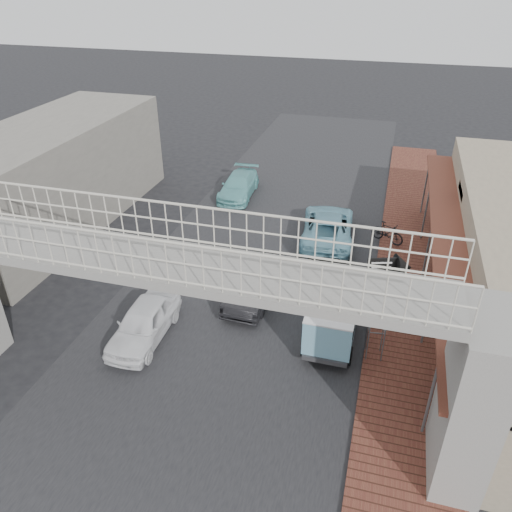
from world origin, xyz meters
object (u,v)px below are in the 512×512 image
Objects in this scene: dark_sedan at (255,282)px; motorcycle_far at (387,233)px; angkot_curb at (328,226)px; angkot_far at (239,186)px; motorcycle_near at (383,283)px; angkot_van at (334,312)px; arrow_sign at (401,268)px; white_hatchback at (144,322)px; street_clock at (381,299)px.

motorcycle_far is at bearing 52.74° from dark_sedan.
angkot_curb is 2.82m from motorcycle_far.
motorcycle_near is at bearing -46.21° from angkot_far.
angkot_far is 1.17× the size of angkot_van.
angkot_far is 1.54× the size of arrow_sign.
white_hatchback is at bearing -90.85° from angkot_far.
angkot_van is at bearing -164.27° from motorcycle_far.
arrow_sign is (0.55, 2.24, -0.09)m from street_clock.
angkot_curb is 1.20× the size of angkot_far.
street_clock is (0.00, -8.27, 1.81)m from motorcycle_far.
white_hatchback is 12.93m from angkot_far.
street_clock is (-0.06, -3.87, 1.84)m from motorcycle_near.
angkot_far is 2.33× the size of motorcycle_near.
arrow_sign reaches higher than motorcycle_near.
angkot_van reaches higher than white_hatchback.
dark_sedan is (3.10, 3.46, 0.03)m from white_hatchback.
angkot_van is 2.00× the size of motorcycle_near.
angkot_van is at bearing -24.91° from dark_sedan.
angkot_far is 13.28m from arrow_sign.
angkot_far is (-5.69, 3.84, -0.09)m from angkot_curb.
street_clock is at bearing -167.82° from motorcycle_near.
dark_sedan is at bearing 64.09° from angkot_curb.
white_hatchback is 0.91× the size of angkot_far.
angkot_van is 1.32× the size of arrow_sign.
angkot_curb is (2.04, 5.62, 0.01)m from dark_sedan.
angkot_van is at bearing -61.23° from angkot_far.
motorcycle_near is (8.55, -7.94, -0.04)m from angkot_far.
angkot_curb is 1.84× the size of arrow_sign.
dark_sedan is at bearing 167.62° from motorcycle_far.
angkot_far reaches higher than motorcycle_near.
dark_sedan is 5.97m from angkot_curb.
angkot_van is 2.85m from arrow_sign.
street_clock is at bearing -57.60° from angkot_far.
dark_sedan is 0.83× the size of angkot_curb.
angkot_van is 2.08m from street_clock.
white_hatchback is at bearing 134.94° from motorcycle_near.
arrow_sign reaches higher than white_hatchback.
angkot_far is (-3.65, 9.46, -0.08)m from dark_sedan.
motorcycle_far is 0.60× the size of street_clock.
arrow_sign is (2.05, 1.57, 1.20)m from angkot_van.
motorcycle_far is 8.47m from street_clock.
angkot_van is (6.99, -11.15, 0.51)m from angkot_far.
angkot_van is 7.78m from motorcycle_far.
white_hatchback is 12.29m from motorcycle_far.
arrow_sign reaches higher than angkot_van.
street_clock reaches higher than motorcycle_far.
motorcycle_near is at bearing 19.21° from dark_sedan.
angkot_far is at bearing 60.12° from motorcycle_near.
white_hatchback is 6.69m from angkot_van.
street_clock is (4.84, -2.35, 1.72)m from dark_sedan.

